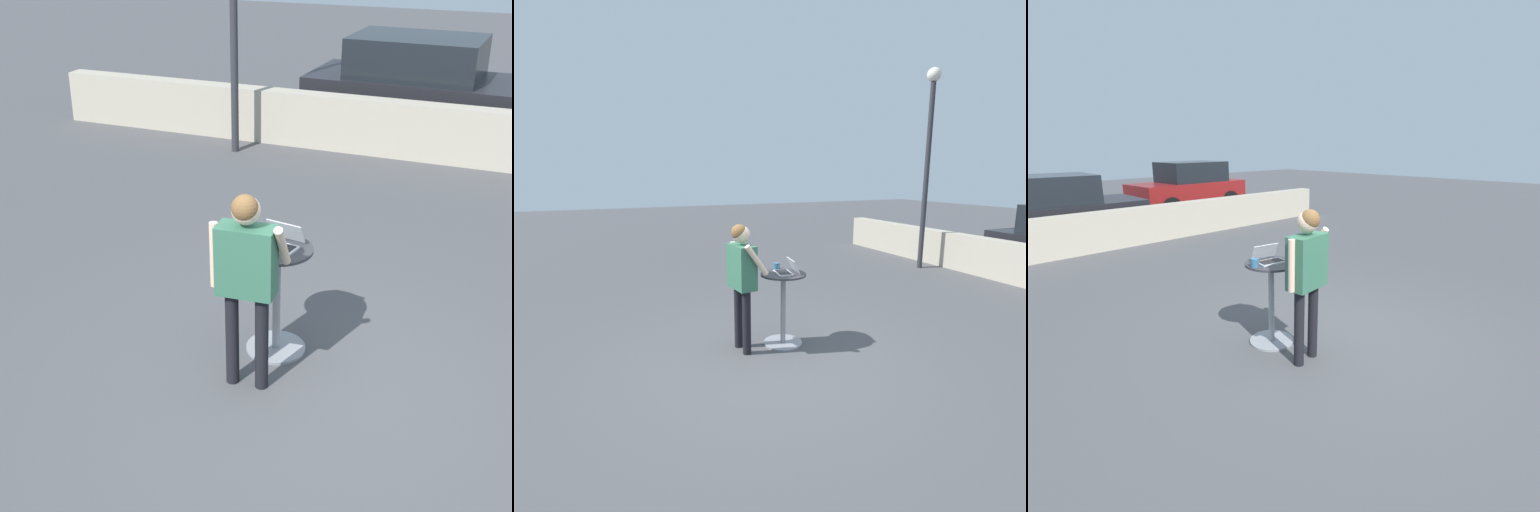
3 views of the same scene
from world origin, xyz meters
TOP-DOWN VIEW (x-y plane):
  - ground_plane at (0.00, 0.00)m, footprint 50.00×50.00m
  - pavement_kerb at (0.00, 6.39)m, footprint 13.52×0.35m
  - cafe_table at (-0.49, 0.47)m, footprint 0.61×0.61m
  - laptop at (-0.48, 0.52)m, footprint 0.38×0.34m
  - coffee_mug at (-0.73, 0.48)m, footprint 0.13×0.09m
  - standing_person at (-0.53, -0.11)m, footprint 0.60×0.40m
  - parked_car_near_street at (-0.66, 8.03)m, footprint 4.08×2.06m

SIDE VIEW (x-z plane):
  - ground_plane at x=0.00m, z-range 0.00..0.00m
  - pavement_kerb at x=0.00m, z-range 0.00..0.88m
  - cafe_table at x=-0.49m, z-range 0.05..1.06m
  - parked_car_near_street at x=-0.66m, z-range 0.01..1.63m
  - laptop at x=-0.48m, z-range 0.96..1.15m
  - coffee_mug at x=-0.73m, z-range 1.01..1.10m
  - standing_person at x=-0.53m, z-range 0.24..1.94m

